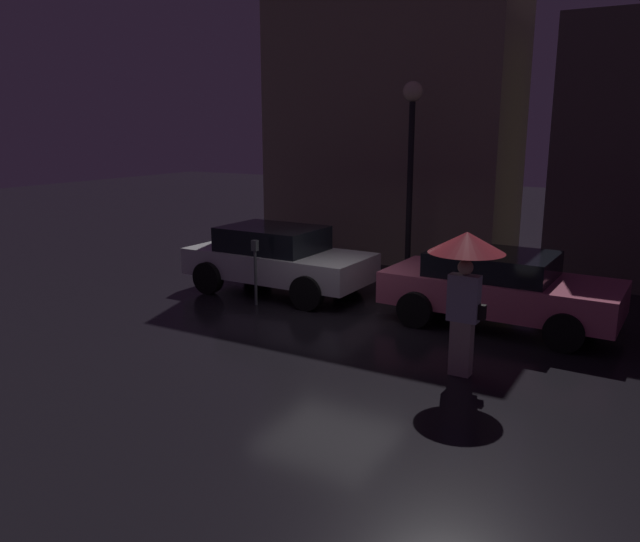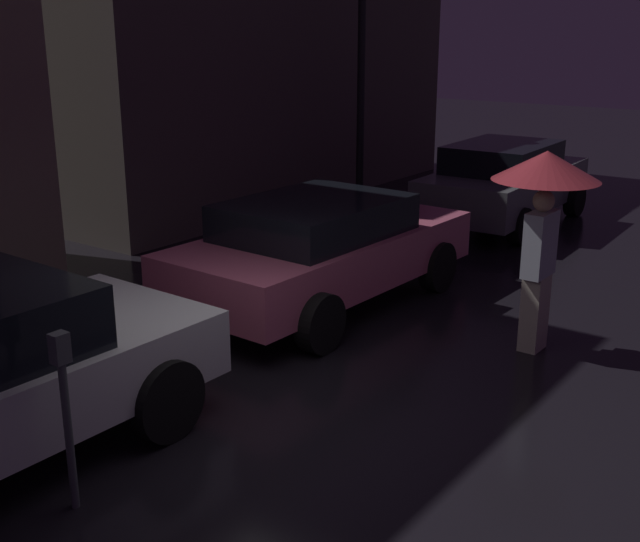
{
  "view_description": "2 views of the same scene",
  "coord_description": "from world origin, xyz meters",
  "px_view_note": "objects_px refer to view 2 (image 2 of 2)",
  "views": [
    {
      "loc": [
        5.58,
        -9.96,
        3.61
      ],
      "look_at": [
        -0.08,
        -0.22,
        1.0
      ],
      "focal_mm": 35.0,
      "sensor_mm": 36.0,
      "label": 1
    },
    {
      "loc": [
        -4.88,
        -4.31,
        3.38
      ],
      "look_at": [
        0.64,
        -0.24,
        1.27
      ],
      "focal_mm": 45.0,
      "sensor_mm": 36.0,
      "label": 2
    }
  ],
  "objects_px": {
    "pedestrian_with_umbrella": "(544,194)",
    "street_lamp_far": "(362,32)",
    "parked_car_pink": "(321,248)",
    "parked_car_grey": "(504,181)",
    "parking_meter": "(65,403)"
  },
  "relations": [
    {
      "from": "parked_car_grey",
      "to": "pedestrian_with_umbrella",
      "type": "distance_m",
      "value": 5.97
    },
    {
      "from": "pedestrian_with_umbrella",
      "to": "parking_meter",
      "type": "xyz_separation_m",
      "value": [
        -4.84,
        1.51,
        -0.87
      ]
    },
    {
      "from": "parked_car_pink",
      "to": "parked_car_grey",
      "type": "bearing_deg",
      "value": 1.65
    },
    {
      "from": "parked_car_pink",
      "to": "parked_car_grey",
      "type": "relative_size",
      "value": 1.04
    },
    {
      "from": "pedestrian_with_umbrella",
      "to": "street_lamp_far",
      "type": "relative_size",
      "value": 0.44
    },
    {
      "from": "parking_meter",
      "to": "street_lamp_far",
      "type": "distance_m",
      "value": 10.36
    },
    {
      "from": "pedestrian_with_umbrella",
      "to": "parking_meter",
      "type": "height_order",
      "value": "pedestrian_with_umbrella"
    },
    {
      "from": "pedestrian_with_umbrella",
      "to": "parking_meter",
      "type": "bearing_deg",
      "value": 163.62
    },
    {
      "from": "pedestrian_with_umbrella",
      "to": "street_lamp_far",
      "type": "height_order",
      "value": "street_lamp_far"
    },
    {
      "from": "parked_car_grey",
      "to": "street_lamp_far",
      "type": "relative_size",
      "value": 0.84
    },
    {
      "from": "parked_car_pink",
      "to": "parking_meter",
      "type": "bearing_deg",
      "value": -163.82
    },
    {
      "from": "parking_meter",
      "to": "street_lamp_far",
      "type": "relative_size",
      "value": 0.28
    },
    {
      "from": "pedestrian_with_umbrella",
      "to": "street_lamp_far",
      "type": "distance_m",
      "value": 7.11
    },
    {
      "from": "parked_car_grey",
      "to": "parking_meter",
      "type": "relative_size",
      "value": 3.01
    },
    {
      "from": "street_lamp_far",
      "to": "parked_car_pink",
      "type": "bearing_deg",
      "value": -151.39
    }
  ]
}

